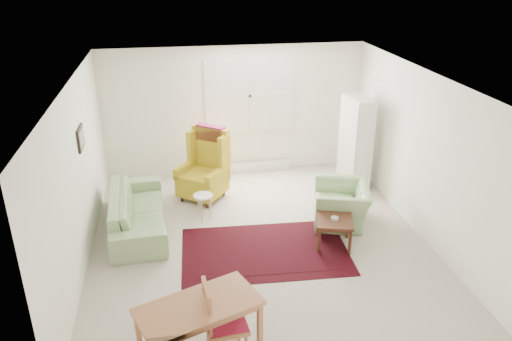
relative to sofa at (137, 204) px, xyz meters
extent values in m
cube|color=#BBB0A0|center=(1.83, -0.73, -0.42)|extent=(5.00, 5.50, 0.01)
cube|color=white|center=(1.83, -0.73, 2.08)|extent=(5.00, 5.50, 0.01)
cube|color=white|center=(1.83, 2.02, 0.83)|extent=(5.00, 0.04, 2.50)
cube|color=white|center=(1.83, -3.48, 0.83)|extent=(5.00, 0.04, 2.50)
cube|color=white|center=(-0.67, -0.73, 0.83)|extent=(0.04, 5.50, 2.50)
cube|color=white|center=(4.33, -0.73, 0.83)|extent=(0.04, 5.50, 2.50)
cube|color=white|center=(2.13, 2.00, 1.13)|extent=(1.72, 0.06, 1.42)
cube|color=white|center=(2.13, 2.00, 1.13)|extent=(1.60, 0.02, 1.30)
cube|color=silver|center=(2.13, 1.94, -0.33)|extent=(1.60, 0.12, 0.18)
cube|color=black|center=(-0.65, -0.23, 1.23)|extent=(0.03, 0.42, 0.32)
cube|color=tan|center=(-0.64, -0.23, 1.23)|extent=(0.01, 0.34, 0.24)
imported|color=#82A36D|center=(0.00, 0.00, 0.00)|extent=(0.93, 2.14, 0.85)
imported|color=#82A36D|center=(3.25, -0.35, -0.04)|extent=(1.08, 1.16, 0.76)
camera|label=1|loc=(0.65, -7.19, 3.62)|focal=35.00mm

